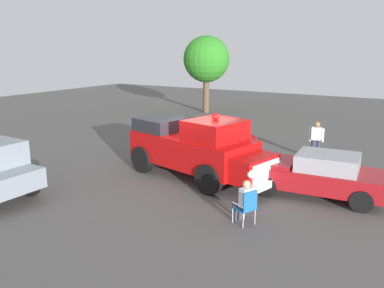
% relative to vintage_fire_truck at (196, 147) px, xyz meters
% --- Properties ---
extents(ground_plane, '(60.00, 60.00, 0.00)m').
position_rel_vintage_fire_truck_xyz_m(ground_plane, '(-0.04, 0.15, -1.20)').
color(ground_plane, '#514F4C').
extents(vintage_fire_truck, '(6.29, 3.53, 2.59)m').
position_rel_vintage_fire_truck_xyz_m(vintage_fire_truck, '(0.00, 0.00, 0.00)').
color(vintage_fire_truck, black).
rests_on(vintage_fire_truck, ground).
extents(classic_hot_rod, '(4.49, 2.21, 1.46)m').
position_rel_vintage_fire_truck_xyz_m(classic_hot_rod, '(-4.34, -0.42, -0.45)').
color(classic_hot_rod, black).
rests_on(classic_hot_rod, ground).
extents(lawn_chair_near_truck, '(0.65, 0.65, 1.02)m').
position_rel_vintage_fire_truck_xyz_m(lawn_chair_near_truck, '(-3.31, 2.90, -0.61)').
color(lawn_chair_near_truck, '#B7BABF').
rests_on(lawn_chair_near_truck, ground).
extents(lawn_chair_by_car, '(0.61, 0.61, 1.02)m').
position_rel_vintage_fire_truck_xyz_m(lawn_chair_by_car, '(-0.63, -3.66, -0.61)').
color(lawn_chair_by_car, '#B7BABF').
rests_on(lawn_chair_by_car, ground).
extents(spectator_seated, '(0.64, 0.56, 1.29)m').
position_rel_vintage_fire_truck_xyz_m(spectator_seated, '(-3.19, 2.84, -0.50)').
color(spectator_seated, '#383842').
rests_on(spectator_seated, ground).
extents(spectator_standing, '(0.65, 0.33, 1.68)m').
position_rel_vintage_fire_truck_xyz_m(spectator_standing, '(-3.21, -4.91, -0.23)').
color(spectator_standing, '#2D334C').
rests_on(spectator_standing, ground).
extents(oak_tree_left, '(3.44, 3.44, 5.71)m').
position_rel_vintage_fire_truck_xyz_m(oak_tree_left, '(7.32, -13.96, 2.76)').
color(oak_tree_left, brown).
rests_on(oak_tree_left, ground).
extents(traffic_cone, '(0.40, 0.40, 0.64)m').
position_rel_vintage_fire_truck_xyz_m(traffic_cone, '(4.45, -3.13, -0.89)').
color(traffic_cone, orange).
rests_on(traffic_cone, ground).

